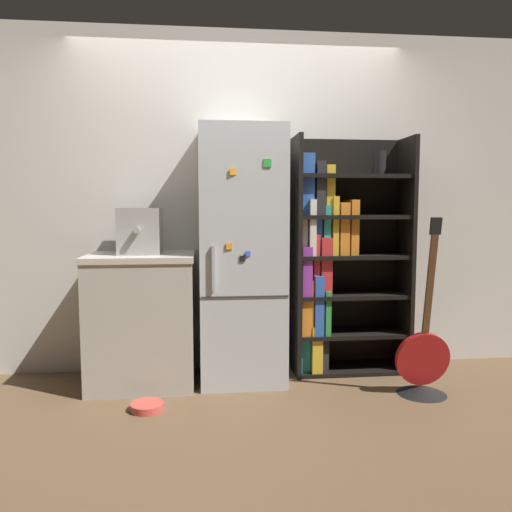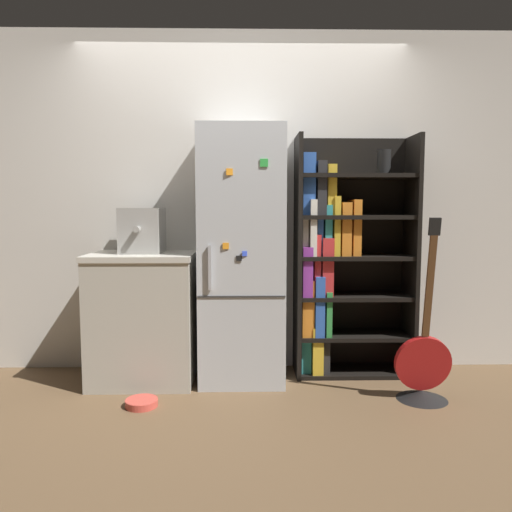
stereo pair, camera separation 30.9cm
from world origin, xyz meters
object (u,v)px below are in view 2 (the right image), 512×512
(bookshelf, at_px, (337,262))
(guitar, at_px, (423,374))
(espresso_machine, at_px, (142,230))
(pet_bowl, at_px, (142,402))
(refrigerator, at_px, (242,256))

(bookshelf, relative_size, guitar, 1.49)
(bookshelf, relative_size, espresso_machine, 4.72)
(guitar, bearing_deg, bookshelf, 129.52)
(pet_bowl, bearing_deg, bookshelf, 25.45)
(espresso_machine, distance_m, guitar, 2.17)
(refrigerator, distance_m, espresso_machine, 0.74)
(refrigerator, distance_m, pet_bowl, 1.21)
(espresso_machine, bearing_deg, bookshelf, 4.27)
(bookshelf, bearing_deg, guitar, -50.48)
(refrigerator, relative_size, bookshelf, 1.02)
(bookshelf, xyz_separation_m, espresso_machine, (-1.44, -0.11, 0.25))
(espresso_machine, distance_m, pet_bowl, 1.20)
(refrigerator, distance_m, bookshelf, 0.73)
(espresso_machine, bearing_deg, refrigerator, -1.71)
(refrigerator, bearing_deg, espresso_machine, 178.29)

